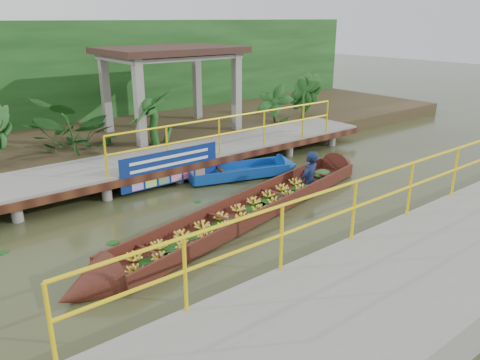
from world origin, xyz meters
TOP-DOWN VIEW (x-y plane):
  - ground at (0.00, 0.00)m, footprint 80.00×80.00m
  - land_strip at (0.00, 7.50)m, footprint 30.00×8.00m
  - far_dock at (0.02, 3.43)m, footprint 16.00×2.06m
  - near_dock at (1.00, -4.20)m, footprint 18.00×2.40m
  - pavilion at (3.00, 6.30)m, footprint 4.40×3.00m
  - foliage_backdrop at (0.00, 10.00)m, footprint 30.00×0.80m
  - vendor_boat at (1.47, -0.04)m, footprint 9.30×2.82m
  - moored_blue_boat at (3.17, 1.83)m, footprint 3.27×1.67m
  - blue_banner at (0.63, 2.48)m, footprint 2.75×0.04m
  - tropical_plants at (1.35, 5.30)m, footprint 14.38×1.38m

SIDE VIEW (x-z plane):
  - ground at x=0.00m, z-range 0.00..0.00m
  - moored_blue_boat at x=3.17m, z-range -0.24..0.51m
  - land_strip at x=0.00m, z-range 0.00..0.45m
  - vendor_boat at x=1.47m, z-range -0.80..1.28m
  - near_dock at x=1.00m, z-range -0.56..1.16m
  - far_dock at x=0.02m, z-range -0.35..1.30m
  - blue_banner at x=0.63m, z-range 0.13..0.99m
  - tropical_plants at x=1.35m, z-range 0.45..2.18m
  - foliage_backdrop at x=0.00m, z-range 0.00..4.00m
  - pavilion at x=3.00m, z-range 1.32..4.32m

